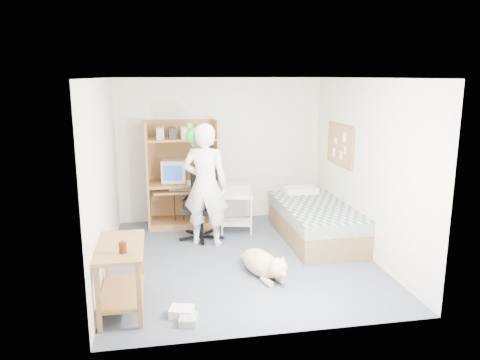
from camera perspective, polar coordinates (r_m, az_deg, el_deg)
The scene contains 21 objects.
floor at distance 6.70m, azimuth 0.15°, elevation -9.59°, with size 4.00×4.00×0.00m, color #404C57.
wall_back at distance 8.28m, azimuth -2.36°, elevation 3.69°, with size 3.60×0.02×2.50m, color silver.
wall_right at distance 6.89m, azimuth 15.06°, elevation 1.45°, with size 0.02×4.00×2.50m, color silver.
wall_left at distance 6.27m, azimuth -16.25°, elevation 0.31°, with size 0.02×4.00×2.50m, color silver.
ceiling at distance 6.20m, azimuth 0.16°, elevation 12.32°, with size 3.60×4.00×0.02m, color white.
computer_hutch at distance 8.03m, azimuth -7.02°, elevation 0.22°, with size 1.20×0.63×1.80m.
bed at distance 7.48m, azimuth 9.15°, elevation -4.99°, with size 1.02×2.02×0.66m.
side_desk at distance 5.32m, azimuth -14.30°, elevation -10.30°, with size 0.50×1.00×0.75m.
corkboard at distance 7.65m, azimuth 12.10°, elevation 4.21°, with size 0.04×0.94×0.66m.
office_chair at distance 7.44m, azimuth -4.65°, elevation -4.08°, with size 0.64×0.65×1.12m.
person at distance 7.01m, azimuth -4.25°, elevation -0.63°, with size 0.68×0.45×1.86m, color white.
parrot at distance 6.87m, azimuth -6.05°, elevation 5.60°, with size 0.14×0.23×0.38m.
dog at distance 6.10m, azimuth 2.82°, elevation -10.13°, with size 0.55×1.02×0.40m.
printer_cart at distance 7.70m, azimuth -0.41°, elevation -3.26°, with size 0.60×0.52×0.64m.
printer at distance 7.62m, azimuth -0.41°, elevation -1.05°, with size 0.42×0.32×0.18m, color #B4B4AF.
crt_monitor at distance 8.01m, azimuth -8.07°, elevation 1.15°, with size 0.44×0.46×0.37m.
keyboard at distance 7.91m, azimuth -6.90°, elevation -1.09°, with size 0.45×0.16×0.03m, color beige.
pencil_cup at distance 7.97m, azimuth -4.73°, elevation 0.17°, with size 0.08×0.08×0.12m, color gold.
drink_glass at distance 4.98m, azimuth -14.10°, elevation -7.99°, with size 0.08×0.08×0.12m, color #3C1709.
floor_box_a at distance 5.25m, azimuth -7.12°, elevation -15.67°, with size 0.25×0.20×0.10m, color white.
floor_box_b at distance 5.12m, azimuth -6.29°, elevation -16.58°, with size 0.18×0.22×0.08m, color #A8A8A4.
Camera 1 is at (-1.12, -6.10, 2.53)m, focal length 35.00 mm.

